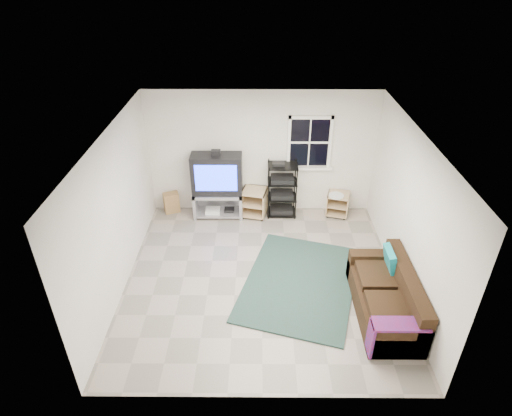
{
  "coord_description": "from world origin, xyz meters",
  "views": [
    {
      "loc": [
        -0.06,
        -5.67,
        4.87
      ],
      "look_at": [
        -0.1,
        0.4,
        1.16
      ],
      "focal_mm": 30.0,
      "sensor_mm": 36.0,
      "label": 1
    }
  ],
  "objects_px": {
    "av_rack": "(282,193)",
    "side_table_left": "(255,201)",
    "sofa": "(387,298)",
    "tv_unit": "(217,181)",
    "side_table_right": "(338,202)"
  },
  "relations": [
    {
      "from": "side_table_left",
      "to": "side_table_right",
      "type": "relative_size",
      "value": 1.1
    },
    {
      "from": "av_rack",
      "to": "tv_unit",
      "type": "bearing_deg",
      "value": -178.36
    },
    {
      "from": "side_table_right",
      "to": "sofa",
      "type": "bearing_deg",
      "value": -84.23
    },
    {
      "from": "av_rack",
      "to": "side_table_left",
      "type": "xyz_separation_m",
      "value": [
        -0.56,
        0.01,
        -0.2
      ]
    },
    {
      "from": "av_rack",
      "to": "sofa",
      "type": "bearing_deg",
      "value": -62.79
    },
    {
      "from": "sofa",
      "to": "side_table_right",
      "type": "bearing_deg",
      "value": 95.77
    },
    {
      "from": "side_table_right",
      "to": "sofa",
      "type": "distance_m",
      "value": 2.91
    },
    {
      "from": "side_table_left",
      "to": "sofa",
      "type": "xyz_separation_m",
      "value": [
        2.04,
        -2.88,
        -0.02
      ]
    },
    {
      "from": "sofa",
      "to": "av_rack",
      "type": "bearing_deg",
      "value": 117.21
    },
    {
      "from": "tv_unit",
      "to": "sofa",
      "type": "height_order",
      "value": "tv_unit"
    },
    {
      "from": "sofa",
      "to": "side_table_left",
      "type": "bearing_deg",
      "value": 125.31
    },
    {
      "from": "tv_unit",
      "to": "av_rack",
      "type": "distance_m",
      "value": 1.36
    },
    {
      "from": "av_rack",
      "to": "sofa",
      "type": "height_order",
      "value": "av_rack"
    },
    {
      "from": "tv_unit",
      "to": "side_table_left",
      "type": "distance_m",
      "value": 0.91
    },
    {
      "from": "tv_unit",
      "to": "av_rack",
      "type": "bearing_deg",
      "value": 1.64
    }
  ]
}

